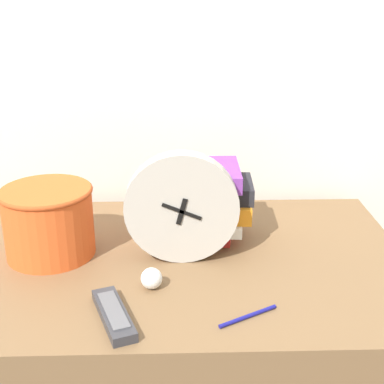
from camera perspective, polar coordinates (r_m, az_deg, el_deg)
The scene contains 7 objects.
wall_back at distance 1.55m, azimuth -3.93°, elevation 15.18°, with size 6.00×0.04×2.40m.
desk_clock at distance 1.21m, azimuth -1.11°, elevation -1.71°, with size 0.26×0.05×0.26m.
book_stack at distance 1.33m, azimuth 1.06°, elevation -0.95°, with size 0.25×0.19×0.19m.
basket at distance 1.30m, azimuth -15.06°, elevation -2.88°, with size 0.22×0.22×0.17m.
tv_remote at distance 1.07m, azimuth -8.35°, elevation -12.80°, with size 0.11×0.18×0.02m.
crumpled_paper_ball at distance 1.15m, azimuth -4.21°, elevation -9.17°, with size 0.05×0.05×0.05m.
pen at distance 1.07m, azimuth 6.01°, elevation -13.04°, with size 0.12×0.07×0.01m.
Camera 1 is at (0.06, -0.77, 1.37)m, focal length 50.00 mm.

